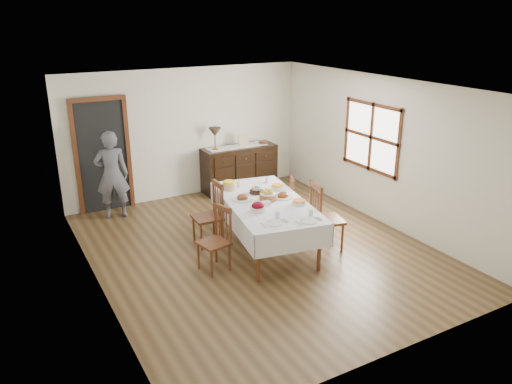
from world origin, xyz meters
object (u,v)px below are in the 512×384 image
chair_left_far (210,213)px  person (112,172)px  dining_table (266,206)px  chair_left_near (216,238)px  table_lamp (215,133)px  sideboard (239,168)px  chair_right_near (324,216)px  chair_right_far (299,204)px

chair_left_far → person: bearing=-147.7°
chair_left_far → person: 2.23m
dining_table → chair_left_near: (-0.99, -0.27, -0.22)m
table_lamp → sideboard: bearing=-2.1°
chair_right_near → sideboard: 3.21m
chair_right_far → person: bearing=76.5°
chair_left_far → chair_right_far: (1.57, -0.23, -0.05)m
dining_table → person: size_ratio=1.44×
dining_table → table_lamp: (0.39, 2.72, 0.60)m
chair_left_near → chair_left_far: chair_left_far is taller
chair_right_near → person: (-2.56, 2.99, 0.31)m
dining_table → person: 3.06m
chair_left_far → table_lamp: table_lamp is taller
dining_table → person: (-1.79, 2.48, 0.16)m
dining_table → chair_left_near: chair_left_near is taller
sideboard → chair_right_near: bearing=-92.8°
chair_left_near → chair_right_near: (1.76, -0.23, 0.08)m
chair_left_near → chair_right_near: size_ratio=0.87×
chair_right_far → person: person is taller
dining_table → chair_right_far: bearing=31.0°
dining_table → chair_left_far: bearing=151.4°
dining_table → chair_right_near: chair_right_near is taller
dining_table → sideboard: 2.87m
chair_left_far → sideboard: 2.69m
chair_right_near → sideboard: chair_right_near is taller
chair_left_near → table_lamp: table_lamp is taller
table_lamp → dining_table: bearing=-98.2°
chair_left_near → sideboard: size_ratio=0.61×
chair_left_near → person: bearing=-175.9°
chair_right_near → chair_left_near: bearing=95.9°
chair_right_far → table_lamp: size_ratio=2.07×
chair_left_far → sideboard: size_ratio=0.66×
chair_left_near → chair_left_far: bearing=149.2°
chair_left_near → dining_table: bearing=93.2°
sideboard → person: person is taller
chair_left_near → chair_right_far: (1.85, 0.60, -0.01)m
chair_left_near → chair_right_near: chair_right_near is taller
chair_right_far → dining_table: bearing=136.5°
chair_left_far → chair_right_near: bearing=57.1°
chair_right_near → table_lamp: table_lamp is taller
sideboard → dining_table: bearing=-109.0°
chair_left_far → table_lamp: size_ratio=2.28×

